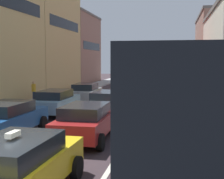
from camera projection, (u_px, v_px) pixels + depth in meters
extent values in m
cube|color=#A1A1A1|center=(56.00, 97.00, 27.07)|extent=(2.60, 64.00, 0.14)
cube|color=silver|center=(112.00, 99.00, 26.06)|extent=(0.16, 60.00, 0.01)
cube|color=silver|center=(152.00, 100.00, 25.37)|extent=(0.16, 60.00, 0.01)
cube|color=black|center=(15.00, 3.00, 23.32)|extent=(0.02, 8.80, 1.10)
cube|color=tan|center=(36.00, 31.00, 34.84)|extent=(7.00, 10.90, 13.28)
cube|color=black|center=(66.00, 24.00, 34.07)|extent=(0.02, 8.80, 1.10)
cube|color=#936B5B|center=(69.00, 50.00, 45.73)|extent=(7.00, 10.90, 9.77)
cube|color=black|center=(92.00, 46.00, 44.97)|extent=(0.02, 8.80, 1.10)
cube|color=#66605B|center=(69.00, 15.00, 45.26)|extent=(7.20, 10.90, 0.30)
cube|color=black|center=(198.00, 48.00, 40.22)|extent=(0.02, 11.73, 1.10)
cube|color=black|center=(210.00, 52.00, 26.00)|extent=(0.02, 11.73, 1.10)
cube|color=navy|center=(177.00, 111.00, 11.28)|extent=(2.44, 2.44, 1.90)
cube|color=black|center=(176.00, 97.00, 12.42)|extent=(2.02, 0.06, 0.70)
cube|color=black|center=(180.00, 105.00, 7.53)|extent=(2.49, 5.48, 2.80)
cube|color=white|center=(131.00, 93.00, 7.73)|extent=(0.09, 4.48, 0.90)
cylinder|color=black|center=(144.00, 134.00, 11.67)|extent=(0.32, 0.96, 0.96)
cylinder|color=black|center=(210.00, 137.00, 11.22)|extent=(0.32, 0.96, 0.96)
cube|color=yellow|center=(19.00, 171.00, 7.23)|extent=(1.87, 4.33, 0.70)
cube|color=#1E2328|center=(13.00, 150.00, 6.99)|extent=(1.62, 2.43, 0.52)
cube|color=#F2EACC|center=(13.00, 134.00, 6.95)|extent=(0.17, 0.44, 0.12)
cylinder|color=black|center=(16.00, 163.00, 8.89)|extent=(0.23, 0.64, 0.64)
cylinder|color=black|center=(76.00, 167.00, 8.49)|extent=(0.23, 0.64, 0.64)
cube|color=#A51E1E|center=(87.00, 124.00, 12.69)|extent=(1.85, 4.32, 0.70)
cube|color=#1E2328|center=(85.00, 111.00, 12.45)|extent=(1.61, 2.42, 0.52)
cylinder|color=black|center=(76.00, 124.00, 14.33)|extent=(0.23, 0.64, 0.64)
cylinder|color=black|center=(115.00, 126.00, 13.98)|extent=(0.23, 0.64, 0.64)
cylinder|color=black|center=(53.00, 140.00, 11.48)|extent=(0.23, 0.64, 0.64)
cylinder|color=black|center=(100.00, 142.00, 11.12)|extent=(0.23, 0.64, 0.64)
cube|color=#194C8C|center=(9.00, 121.00, 13.31)|extent=(1.81, 4.30, 0.70)
cube|color=#1E2328|center=(6.00, 109.00, 13.06)|extent=(1.59, 2.41, 0.52)
cylinder|color=black|center=(8.00, 121.00, 14.95)|extent=(0.22, 0.64, 0.64)
cylinder|color=black|center=(43.00, 123.00, 14.58)|extent=(0.22, 0.64, 0.64)
cylinder|color=black|center=(11.00, 138.00, 11.73)|extent=(0.22, 0.64, 0.64)
cube|color=beige|center=(110.00, 105.00, 17.98)|extent=(2.07, 4.41, 0.70)
cube|color=#1E2328|center=(109.00, 96.00, 17.74)|extent=(1.74, 2.50, 0.52)
cylinder|color=black|center=(102.00, 107.00, 19.66)|extent=(0.26, 0.65, 0.64)
cylinder|color=black|center=(130.00, 108.00, 19.18)|extent=(0.26, 0.65, 0.64)
cylinder|color=black|center=(87.00, 114.00, 16.86)|extent=(0.26, 0.65, 0.64)
cylinder|color=black|center=(119.00, 116.00, 16.37)|extent=(0.26, 0.65, 0.64)
cube|color=#759EB7|center=(56.00, 103.00, 18.70)|extent=(1.89, 4.34, 0.70)
cube|color=#1E2328|center=(55.00, 95.00, 18.46)|extent=(1.63, 2.44, 0.52)
cylinder|color=black|center=(51.00, 105.00, 20.34)|extent=(0.23, 0.64, 0.64)
cylinder|color=black|center=(78.00, 106.00, 20.00)|extent=(0.23, 0.64, 0.64)
cylinder|color=black|center=(32.00, 113.00, 17.47)|extent=(0.23, 0.64, 0.64)
cylinder|color=black|center=(62.00, 114.00, 17.14)|extent=(0.23, 0.64, 0.64)
cube|color=#B29319|center=(125.00, 95.00, 23.54)|extent=(1.91, 4.35, 0.70)
cube|color=#1E2328|center=(125.00, 88.00, 23.29)|extent=(1.65, 2.45, 0.52)
cylinder|color=black|center=(117.00, 97.00, 25.20)|extent=(0.24, 0.65, 0.64)
cylinder|color=black|center=(140.00, 97.00, 24.78)|extent=(0.24, 0.65, 0.64)
cylinder|color=black|center=(109.00, 101.00, 22.36)|extent=(0.24, 0.65, 0.64)
cylinder|color=black|center=(134.00, 102.00, 21.94)|extent=(0.24, 0.65, 0.64)
cube|color=gray|center=(86.00, 94.00, 24.10)|extent=(2.04, 4.39, 0.70)
cube|color=#1E2328|center=(85.00, 87.00, 23.85)|extent=(1.72, 2.49, 0.52)
cylinder|color=black|center=(79.00, 96.00, 25.71)|extent=(0.26, 0.65, 0.64)
cylinder|color=black|center=(101.00, 96.00, 25.43)|extent=(0.26, 0.65, 0.64)
cylinder|color=black|center=(69.00, 100.00, 22.83)|extent=(0.26, 0.65, 0.64)
cylinder|color=black|center=(94.00, 101.00, 22.55)|extent=(0.26, 0.65, 0.64)
cube|color=silver|center=(171.00, 112.00, 15.55)|extent=(1.98, 4.37, 0.70)
cube|color=#1E2328|center=(171.00, 102.00, 15.30)|extent=(1.68, 2.47, 0.52)
cylinder|color=black|center=(154.00, 113.00, 17.16)|extent=(0.25, 0.65, 0.64)
cylinder|color=black|center=(187.00, 114.00, 16.87)|extent=(0.25, 0.65, 0.64)
cylinder|color=black|center=(152.00, 124.00, 14.29)|extent=(0.25, 0.65, 0.64)
cylinder|color=black|center=(192.00, 125.00, 13.99)|extent=(0.25, 0.65, 0.64)
cube|color=#B21919|center=(175.00, 76.00, 32.04)|extent=(3.04, 10.62, 2.40)
cube|color=black|center=(175.00, 72.00, 32.01)|extent=(3.04, 9.99, 0.70)
cylinder|color=black|center=(162.00, 84.00, 36.07)|extent=(0.35, 1.01, 1.00)
cylinder|color=black|center=(184.00, 85.00, 35.69)|extent=(0.35, 1.01, 1.00)
cylinder|color=black|center=(163.00, 90.00, 29.25)|extent=(0.35, 1.01, 1.00)
cylinder|color=black|center=(190.00, 90.00, 28.87)|extent=(0.35, 1.01, 1.00)
cylinder|color=#262D47|center=(34.00, 97.00, 24.51)|extent=(0.16, 0.16, 0.82)
cylinder|color=#262D47|center=(34.00, 97.00, 24.36)|extent=(0.16, 0.16, 0.82)
cylinder|color=gold|center=(34.00, 88.00, 24.37)|extent=(0.34, 0.34, 0.60)
sphere|color=tan|center=(34.00, 83.00, 24.33)|extent=(0.24, 0.24, 0.24)
cylinder|color=gold|center=(33.00, 87.00, 24.56)|extent=(0.10, 0.10, 0.55)
cylinder|color=gold|center=(34.00, 88.00, 24.18)|extent=(0.10, 0.10, 0.55)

